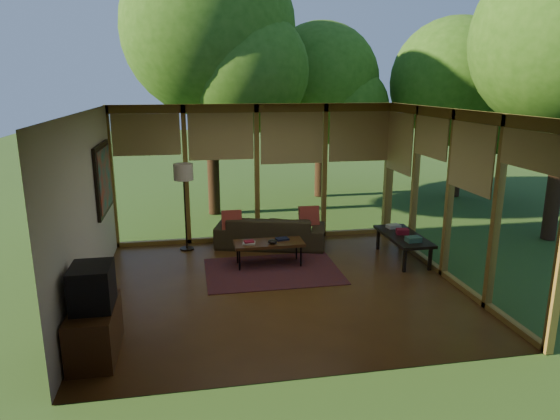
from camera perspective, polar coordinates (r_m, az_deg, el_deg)
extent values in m
plane|color=brown|center=(7.87, -0.03, -8.76)|extent=(5.50, 5.50, 0.00)
plane|color=silver|center=(7.25, -0.03, 11.27)|extent=(5.50, 5.50, 0.00)
cube|color=silver|center=(7.47, -21.25, -0.11)|extent=(0.04, 5.00, 2.70)
cube|color=silver|center=(5.11, 5.05, -5.62)|extent=(5.50, 0.04, 2.70)
cube|color=olive|center=(9.87, -2.66, 4.18)|extent=(5.50, 0.12, 2.70)
cube|color=olive|center=(8.38, 18.81, 1.59)|extent=(0.12, 5.00, 2.70)
plane|color=#345720|center=(18.02, 20.90, 3.50)|extent=(40.00, 40.00, 0.00)
cylinder|color=#362013|center=(11.92, -7.91, 12.50)|extent=(0.28, 0.28, 5.46)
sphere|color=#254F12|center=(11.97, -8.18, 19.78)|extent=(3.91, 3.91, 3.91)
cylinder|color=#362013|center=(13.86, 4.60, 9.82)|extent=(0.28, 0.28, 4.01)
sphere|color=#254F12|center=(13.82, 4.69, 14.43)|extent=(3.11, 3.11, 3.11)
cylinder|color=#362013|center=(11.07, 29.13, 9.48)|extent=(0.28, 0.28, 4.98)
cylinder|color=#362013|center=(14.45, 18.93, 9.20)|extent=(0.28, 0.28, 3.97)
sphere|color=#254F12|center=(14.41, 19.29, 13.57)|extent=(3.39, 3.39, 3.39)
cube|color=maroon|center=(8.48, -0.83, -6.99)|extent=(2.24, 1.59, 0.01)
imported|color=#3A311D|center=(9.65, -1.09, -2.42)|extent=(2.22, 1.36, 0.61)
cube|color=maroon|center=(9.45, -5.55, -1.20)|extent=(0.37, 0.20, 0.39)
cube|color=maroon|center=(9.68, 3.33, -0.74)|extent=(0.39, 0.21, 0.41)
cube|color=#B6B1A5|center=(8.52, -3.56, -3.80)|extent=(0.24, 0.19, 0.03)
cube|color=maroon|center=(8.51, -3.57, -3.62)|extent=(0.18, 0.14, 0.03)
cube|color=black|center=(8.73, 0.25, -3.32)|extent=(0.24, 0.19, 0.03)
ellipsoid|color=black|center=(8.52, -0.85, -3.62)|extent=(0.16, 0.16, 0.07)
cube|color=#4D2C15|center=(6.32, -20.42, -12.84)|extent=(0.50, 1.00, 0.60)
cube|color=black|center=(6.09, -20.68, -8.21)|extent=(0.45, 0.55, 0.50)
cube|color=#386251|center=(8.81, 14.99, -3.25)|extent=(0.25, 0.19, 0.09)
cube|color=maroon|center=(9.20, 13.81, -2.41)|extent=(0.24, 0.19, 0.10)
cube|color=#B6B1A5|center=(9.56, 12.84, -1.82)|extent=(0.26, 0.20, 0.06)
cylinder|color=black|center=(9.71, -10.58, -4.36)|extent=(0.26, 0.26, 0.03)
cylinder|color=black|center=(9.49, -10.79, 0.07)|extent=(0.03, 0.03, 1.52)
cylinder|color=beige|center=(9.35, -10.99, 4.29)|extent=(0.36, 0.36, 0.30)
cube|color=#4D2C15|center=(8.62, -1.29, -3.83)|extent=(1.20, 0.50, 0.05)
cylinder|color=black|center=(8.46, -4.65, -5.76)|extent=(0.03, 0.03, 0.38)
cylinder|color=black|center=(8.62, 2.41, -5.33)|extent=(0.03, 0.03, 0.38)
cylinder|color=black|center=(8.80, -4.89, -4.96)|extent=(0.03, 0.03, 0.38)
cylinder|color=black|center=(8.95, 1.90, -4.57)|extent=(0.03, 0.03, 0.38)
cube|color=black|center=(9.18, 13.91, -2.93)|extent=(0.60, 1.40, 0.05)
cube|color=black|center=(8.64, 14.04, -5.64)|extent=(0.05, 0.05, 0.40)
cube|color=black|center=(8.84, 16.77, -5.38)|extent=(0.05, 0.05, 0.40)
cube|color=black|center=(9.68, 11.15, -3.29)|extent=(0.05, 0.05, 0.40)
cube|color=black|center=(9.86, 13.64, -3.11)|extent=(0.05, 0.05, 0.40)
cube|color=black|center=(8.78, -19.56, 3.41)|extent=(0.05, 1.35, 1.15)
cube|color=#197171|center=(8.77, -19.36, 3.42)|extent=(0.02, 1.20, 1.00)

